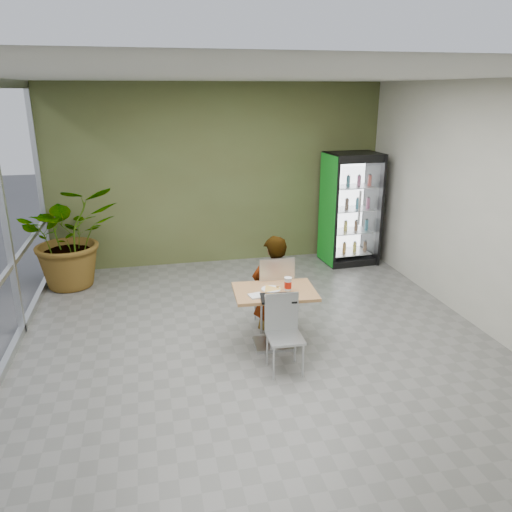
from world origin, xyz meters
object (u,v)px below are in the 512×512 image
object	(u,v)px
dining_table	(274,306)
beverage_fridge	(351,209)
chair_far	(275,287)
potted_plant	(70,236)
cafeteria_tray	(278,298)
chair_near	(283,326)
seated_woman	(274,293)
soda_cup	(288,284)

from	to	relation	value
dining_table	beverage_fridge	xyz separation A→B (m)	(2.16, 2.84, 0.47)
chair_far	potted_plant	size ratio (longest dim) A/B	0.62
beverage_fridge	cafeteria_tray	bearing A→B (deg)	-128.90
chair_near	seated_woman	distance (m)	1.02
chair_far	seated_woman	size ratio (longest dim) A/B	0.65
chair_far	cafeteria_tray	world-z (taller)	chair_far
beverage_fridge	seated_woman	bearing A→B (deg)	-134.89
chair_far	potted_plant	bearing A→B (deg)	-38.54
potted_plant	soda_cup	bearing A→B (deg)	-43.90
dining_table	seated_woman	world-z (taller)	seated_woman
seated_woman	cafeteria_tray	xyz separation A→B (m)	(-0.15, -0.77, 0.27)
chair_far	chair_near	xyz separation A→B (m)	(-0.15, -0.95, -0.09)
chair_near	cafeteria_tray	bearing A→B (deg)	91.78
dining_table	chair_near	bearing A→B (deg)	-93.20
seated_woman	soda_cup	size ratio (longest dim) A/B	9.65
cafeteria_tray	beverage_fridge	bearing A→B (deg)	54.87
seated_woman	cafeteria_tray	size ratio (longest dim) A/B	3.90
seated_woman	beverage_fridge	world-z (taller)	beverage_fridge
seated_woman	soda_cup	distance (m)	0.63
seated_woman	chair_near	bearing A→B (deg)	82.10
chair_near	soda_cup	size ratio (longest dim) A/B	5.35
seated_woman	dining_table	bearing A→B (deg)	77.17
cafeteria_tray	potted_plant	xyz separation A→B (m)	(-2.66, 2.97, 0.07)
chair_far	cafeteria_tray	size ratio (longest dim) A/B	2.54
beverage_fridge	potted_plant	bearing A→B (deg)	177.82
dining_table	seated_woman	xyz separation A→B (m)	(0.12, 0.50, -0.04)
seated_woman	chair_far	bearing A→B (deg)	89.74
soda_cup	beverage_fridge	world-z (taller)	beverage_fridge
dining_table	soda_cup	distance (m)	0.33
dining_table	cafeteria_tray	xyz separation A→B (m)	(-0.03, -0.27, 0.23)
beverage_fridge	potted_plant	world-z (taller)	beverage_fridge
seated_woman	cafeteria_tray	distance (m)	0.83
dining_table	cafeteria_tray	size ratio (longest dim) A/B	2.53
seated_woman	cafeteria_tray	world-z (taller)	seated_woman
cafeteria_tray	potted_plant	world-z (taller)	potted_plant
potted_plant	beverage_fridge	bearing A→B (deg)	1.58
potted_plant	seated_woman	bearing A→B (deg)	-38.10
cafeteria_tray	beverage_fridge	size ratio (longest dim) A/B	0.20
soda_cup	dining_table	bearing A→B (deg)	167.81
dining_table	cafeteria_tray	bearing A→B (deg)	-96.29
chair_far	cafeteria_tray	distance (m)	0.74
soda_cup	potted_plant	distance (m)	3.95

